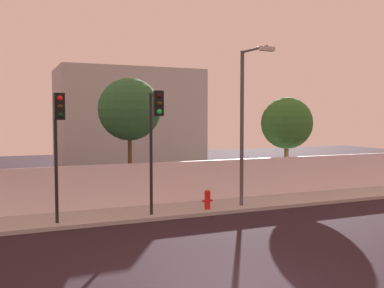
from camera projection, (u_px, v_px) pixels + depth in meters
sidewalk at (128, 214)px, 17.42m from camera, size 36.00×2.40×0.15m
perimeter_wall at (120, 185)px, 18.54m from camera, size 36.00×0.18×1.80m
traffic_light_left at (58, 130)px, 15.09m from camera, size 0.35×1.13×4.57m
traffic_light_center at (155, 126)px, 16.20m from camera, size 0.39×1.61×4.70m
street_lamp_curbside at (245, 114)px, 18.47m from camera, size 0.61×1.92×6.56m
fire_hydrant at (207, 199)px, 18.06m from camera, size 0.44×0.26×0.80m
roadside_tree_midright at (129, 110)px, 19.63m from camera, size 2.79×2.79×5.67m
roadside_tree_rightmost at (287, 123)px, 23.02m from camera, size 2.69×2.69×4.96m
low_building_distant at (128, 120)px, 32.87m from camera, size 10.23×6.00×7.43m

